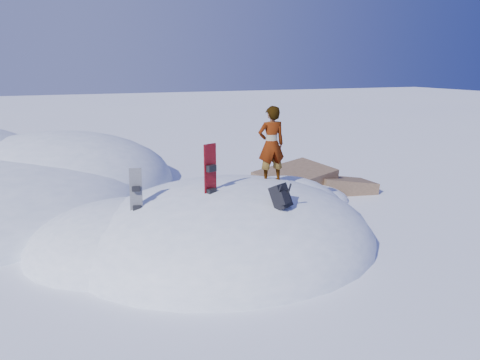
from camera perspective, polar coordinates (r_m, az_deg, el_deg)
name	(u,v)px	position (r m, az deg, el deg)	size (l,w,h in m)	color
ground	(228,245)	(10.89, -1.45, -7.88)	(120.00, 120.00, 0.00)	white
snow_mound	(218,242)	(11.05, -2.74, -7.58)	(8.00, 6.00, 3.00)	white
rock_outcrop	(304,195)	(15.00, 7.76, -1.80)	(4.68, 4.41, 1.68)	brown
snowboard_red	(211,182)	(9.76, -3.60, -0.30)	(0.30, 0.24, 1.67)	red
snowboard_dark	(136,200)	(9.75, -12.52, -2.43)	(0.30, 0.26, 1.34)	black
backpack	(281,197)	(9.35, 5.06, -2.03)	(0.50, 0.56, 0.57)	black
gear_pile	(134,274)	(9.41, -12.75, -11.11)	(0.91, 0.69, 0.24)	black
person	(271,144)	(10.99, 3.83, 4.35)	(0.66, 0.43, 1.80)	slate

